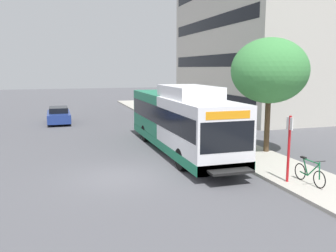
% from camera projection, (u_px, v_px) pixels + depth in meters
% --- Properties ---
extents(ground_plane, '(120.00, 120.00, 0.00)m').
position_uv_depth(ground_plane, '(99.00, 141.00, 22.69)').
color(ground_plane, '#4C4C51').
extents(sidewalk_curb, '(3.00, 56.00, 0.14)m').
position_uv_depth(sidewalk_curb, '(214.00, 139.00, 22.86)').
color(sidewalk_curb, '#A8A399').
rests_on(sidewalk_curb, ground).
extents(transit_bus, '(2.58, 12.25, 3.65)m').
position_uv_depth(transit_bus, '(180.00, 121.00, 19.55)').
color(transit_bus, white).
rests_on(transit_bus, ground).
extents(bus_stop_sign_pole, '(0.10, 0.36, 2.60)m').
position_uv_depth(bus_stop_sign_pole, '(289.00, 144.00, 13.87)').
color(bus_stop_sign_pole, red).
rests_on(bus_stop_sign_pole, sidewalk_curb).
extents(bicycle_parked, '(0.52, 1.76, 1.02)m').
position_uv_depth(bicycle_parked, '(310.00, 173.00, 13.78)').
color(bicycle_parked, black).
rests_on(bicycle_parked, sidewalk_curb).
extents(street_tree_near_stop, '(3.95, 3.95, 5.94)m').
position_uv_depth(street_tree_near_stop, '(270.00, 71.00, 18.56)').
color(street_tree_near_stop, '#4C3823').
rests_on(street_tree_near_stop, sidewalk_curb).
extents(parked_car_far_lane, '(1.80, 4.50, 1.33)m').
position_uv_depth(parked_car_far_lane, '(59.00, 115.00, 29.88)').
color(parked_car_far_lane, navy).
rests_on(parked_car_far_lane, ground).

